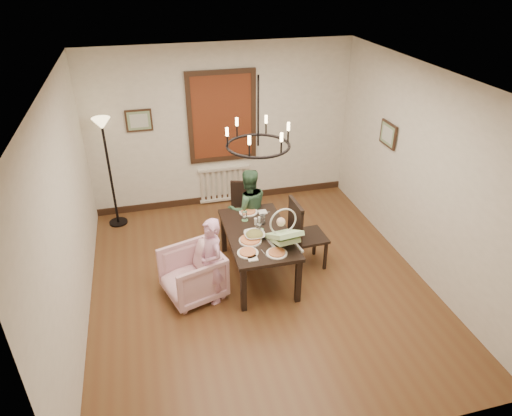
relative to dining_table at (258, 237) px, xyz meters
name	(u,v)px	position (x,y,z in m)	size (l,w,h in m)	color
room_shell	(252,181)	(-0.04, 0.15, 0.78)	(4.51, 5.00, 2.81)	brown
dining_table	(258,237)	(0.00, 0.00, 0.00)	(0.85, 1.50, 0.70)	black
chair_far	(242,212)	(0.01, 1.01, -0.17)	(0.40, 0.40, 0.90)	black
chair_right	(309,233)	(0.76, 0.05, -0.08)	(0.47, 0.47, 1.07)	black
armchair	(193,274)	(-0.94, -0.22, -0.28)	(0.71, 0.73, 0.66)	beige
elderly_woman	(212,268)	(-0.70, -0.37, -0.12)	(0.36, 0.24, 0.99)	#E2A0C6
seated_man	(248,215)	(0.05, 0.76, -0.09)	(0.52, 0.40, 1.06)	#34583C
baby_bouncer	(284,233)	(0.25, -0.37, 0.26)	(0.39, 0.54, 0.35)	#B0DC97
salad_bowl	(254,235)	(-0.08, -0.11, 0.12)	(0.33, 0.33, 0.08)	white
pizza_platter	(250,240)	(-0.15, -0.19, 0.10)	(0.30, 0.30, 0.04)	tan
drinking_glass	(259,228)	(0.00, -0.02, 0.16)	(0.07, 0.07, 0.15)	silver
window_blinds	(222,117)	(-0.04, 2.25, 0.98)	(1.00, 0.03, 1.40)	#603013
radiator	(224,184)	(-0.04, 2.27, -0.27)	(0.92, 0.12, 0.62)	silver
picture_back	(139,121)	(-1.39, 2.26, 1.03)	(0.42, 0.03, 0.36)	black
picture_right	(388,134)	(2.17, 0.69, 1.03)	(0.42, 0.03, 0.36)	black
floor_lamp	(110,175)	(-1.94, 1.94, 0.28)	(0.30, 0.30, 1.80)	black
chandelier	(258,146)	(0.00, 0.00, 1.33)	(0.80, 0.80, 0.04)	black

